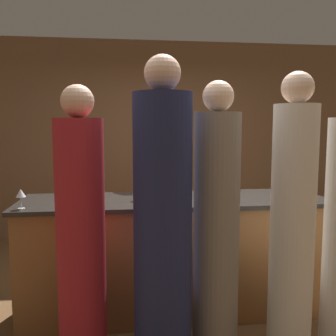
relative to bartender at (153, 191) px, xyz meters
The scene contains 14 objects.
ground_plane 1.27m from the bartender, 82.61° to the right, with size 14.00×14.00×0.00m, color brown.
back_wall 1.53m from the bartender, 85.40° to the left, with size 8.00×0.08×2.80m.
bar_counter 0.99m from the bartender, 82.61° to the right, with size 2.59×0.75×0.98m.
bartender is the anchor object (origin of this frame).
guest_0 1.88m from the bartender, 65.33° to the right, with size 0.29×0.29×1.94m.
guest_1 1.72m from the bartender, 92.67° to the right, with size 0.37×0.37×2.02m.
guest_3 1.61m from the bartender, 79.30° to the right, with size 0.31×0.31×1.89m.
guest_4 1.70m from the bartender, 110.56° to the right, with size 0.31×0.31×1.85m.
wine_bottle_0 1.18m from the bartender, 85.66° to the right, with size 0.08×0.08×0.31m.
wine_bottle_1 1.64m from the bartender, 46.82° to the right, with size 0.07×0.07×0.28m.
wine_glass_0 1.14m from the bartender, 60.44° to the right, with size 0.08×0.08×0.15m.
wine_glass_1 1.27m from the bartender, 124.02° to the right, with size 0.07×0.07×0.15m.
wine_glass_2 1.59m from the bartender, 133.01° to the right, with size 0.07×0.07×0.15m.
wine_glass_3 0.98m from the bartender, 102.44° to the right, with size 0.06×0.06×0.15m.
Camera 1 is at (-0.45, -3.10, 1.59)m, focal length 40.00 mm.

